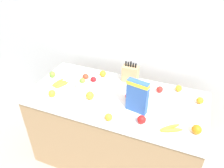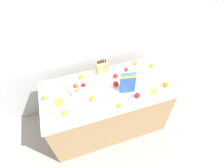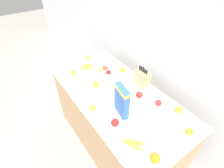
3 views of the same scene
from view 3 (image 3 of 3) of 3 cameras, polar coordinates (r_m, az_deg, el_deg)
ground_plane at (r=2.68m, az=1.06°, el=-17.94°), size 14.00×14.00×0.00m
wall_back at (r=2.14m, az=15.97°, el=11.23°), size 9.00×0.06×2.60m
counter at (r=2.31m, az=1.20°, el=-11.67°), size 1.81×0.87×0.93m
knife_block at (r=2.06m, az=9.82°, el=1.93°), size 0.17×0.11×0.29m
cereal_box at (r=1.64m, az=3.20°, el=-5.22°), size 0.21×0.10×0.33m
fruit_bowl at (r=2.20m, az=-2.23°, el=3.48°), size 0.29×0.29×0.12m
banana_bunch_left at (r=1.55m, az=6.98°, el=-18.81°), size 0.20×0.16×0.03m
banana_bunch_right at (r=2.39m, az=-8.42°, el=5.62°), size 0.16×0.19×0.03m
apple_middle at (r=2.55m, az=-8.12°, el=8.49°), size 0.07×0.07×0.07m
apple_front at (r=1.87m, az=4.26°, el=-4.43°), size 0.08×0.08×0.08m
apple_rear at (r=1.92m, az=8.91°, el=-3.48°), size 0.08×0.08×0.08m
apple_leftmost at (r=1.64m, az=0.96°, el=-12.51°), size 0.08×0.08×0.08m
apple_by_knife_block at (r=1.88m, az=14.94°, el=-5.98°), size 0.07×0.07×0.07m
orange_by_cereal at (r=2.28m, az=-12.52°, el=3.74°), size 0.07×0.07×0.07m
orange_front_center at (r=1.49m, az=13.89°, el=-22.46°), size 0.08×0.08×0.08m
orange_mid_right at (r=1.77m, az=-6.38°, el=-7.79°), size 0.07×0.07×0.07m
orange_front_left at (r=2.03m, az=-5.28°, el=-0.12°), size 0.08×0.08×0.08m
orange_mid_left at (r=1.73m, az=24.00°, el=-14.06°), size 0.07×0.07×0.07m
orange_front_right at (r=1.87m, az=20.89°, el=-7.88°), size 0.07×0.07×0.07m
orange_near_bowl at (r=2.27m, az=3.60°, el=4.62°), size 0.08×0.08×0.08m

